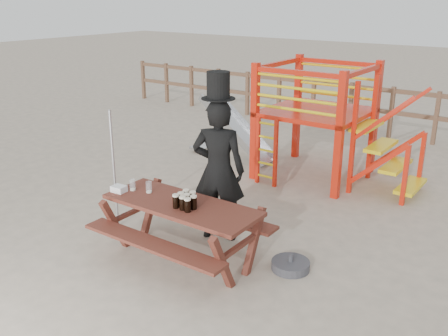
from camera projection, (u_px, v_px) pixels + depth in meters
ground at (179, 246)px, 6.71m from camera, size 60.00×60.00×0.00m
back_fence at (371, 104)px, 11.83m from camera, size 15.09×0.09×1.20m
playground_fort at (312, 119)px, 9.03m from camera, size 4.71×1.84×2.10m
picnic_table at (182, 224)px, 6.22m from camera, size 2.02×1.40×0.78m
man_with_hat at (219, 167)px, 6.64m from camera, size 0.84×0.71×2.29m
metal_pole at (114, 170)px, 7.00m from camera, size 0.04×0.04×1.73m
parasol_base at (291, 265)px, 6.12m from camera, size 0.47×0.47×0.20m
paper_bag at (119, 189)px, 6.46m from camera, size 0.19×0.15×0.08m
stout_pints at (186, 201)px, 5.97m from camera, size 0.28×0.28×0.17m
empty_glasses at (141, 186)px, 6.46m from camera, size 0.31×0.15×0.15m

